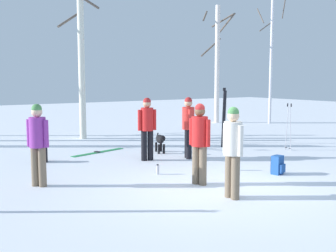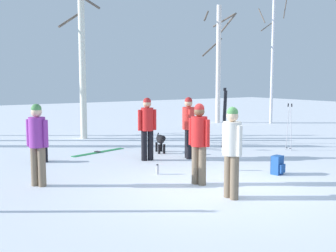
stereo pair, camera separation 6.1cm
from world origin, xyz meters
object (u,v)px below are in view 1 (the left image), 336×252
at_px(ski_pair_lying_0, 98,152).
at_px(birch_tree_5, 217,61).
at_px(dog, 160,140).
at_px(person_2, 233,146).
at_px(birch_tree_6, 271,56).
at_px(water_bottle_1, 158,170).
at_px(person_3, 200,138).
at_px(birch_tree_4, 81,46).
at_px(person_1, 38,140).
at_px(backpack_0, 278,165).
at_px(person_0, 188,123).
at_px(ski_poles_0, 289,125).
at_px(person_4, 147,125).
at_px(backpack_1, 42,154).
at_px(ski_pair_planted_0, 224,118).
at_px(water_bottle_0, 236,166).

distance_m(ski_pair_lying_0, birch_tree_5, 10.23).
relative_size(dog, ski_pair_lying_0, 0.45).
distance_m(person_2, ski_pair_lying_0, 5.93).
bearing_deg(birch_tree_6, water_bottle_1, -148.62).
distance_m(person_3, birch_tree_6, 13.06).
bearing_deg(birch_tree_4, birch_tree_6, -0.40).
distance_m(person_1, ski_pair_lying_0, 4.11).
bearing_deg(backpack_0, person_0, 102.21).
height_order(birch_tree_4, birch_tree_6, birch_tree_4).
bearing_deg(ski_poles_0, birch_tree_5, 65.75).
bearing_deg(person_0, person_4, 161.86).
bearing_deg(person_2, backpack_1, 109.99).
relative_size(person_1, water_bottle_1, 7.20).
height_order(person_1, ski_pair_planted_0, ski_pair_planted_0).
height_order(water_bottle_1, birch_tree_4, birch_tree_4).
relative_size(backpack_1, water_bottle_1, 1.85).
bearing_deg(ski_poles_0, person_1, -178.98).
xyz_separation_m(person_1, ski_pair_planted_0, (6.50, 1.73, -0.02)).
bearing_deg(water_bottle_1, backpack_1, 121.72).
distance_m(person_3, person_4, 2.89).
bearing_deg(ski_pair_lying_0, person_1, -131.41).
height_order(ski_poles_0, water_bottle_0, ski_poles_0).
xyz_separation_m(dog, backpack_1, (-3.38, 0.56, -0.17)).
xyz_separation_m(ski_pair_planted_0, backpack_1, (-5.69, 0.77, -0.75)).
distance_m(person_2, person_3, 1.16).
distance_m(person_4, ski_poles_0, 4.61).
relative_size(backpack_0, backpack_1, 1.00).
xyz_separation_m(backpack_0, water_bottle_0, (-0.54, 0.83, -0.10)).
distance_m(person_3, backpack_0, 2.26).
bearing_deg(person_1, dog, 24.83).
bearing_deg(person_0, ski_pair_planted_0, 24.01).
xyz_separation_m(backpack_0, birch_tree_5, (6.19, 9.67, 2.89)).
distance_m(person_3, ski_pair_planted_0, 4.99).
xyz_separation_m(ski_pair_lying_0, ski_poles_0, (5.13, -2.86, 0.77)).
distance_m(ski_pair_lying_0, birch_tree_4, 4.63).
height_order(person_1, backpack_0, person_1).
height_order(backpack_1, water_bottle_1, backpack_1).
distance_m(backpack_0, birch_tree_5, 11.84).
bearing_deg(backpack_0, person_1, 158.58).
relative_size(person_4, ski_pair_lying_0, 0.90).
bearing_deg(ski_pair_lying_0, ski_poles_0, -29.14).
distance_m(ski_pair_planted_0, birch_tree_5, 7.89).
bearing_deg(person_1, person_2, -45.93).
bearing_deg(ski_pair_lying_0, birch_tree_4, 76.60).
xyz_separation_m(person_0, person_4, (-1.11, 0.36, 0.00)).
bearing_deg(birch_tree_6, birch_tree_5, 139.12).
xyz_separation_m(water_bottle_1, birch_tree_5, (8.55, 8.15, 2.99)).
bearing_deg(ski_pair_planted_0, water_bottle_1, -150.85).
relative_size(ski_poles_0, backpack_1, 3.32).
distance_m(ski_pair_planted_0, ski_pair_lying_0, 4.17).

